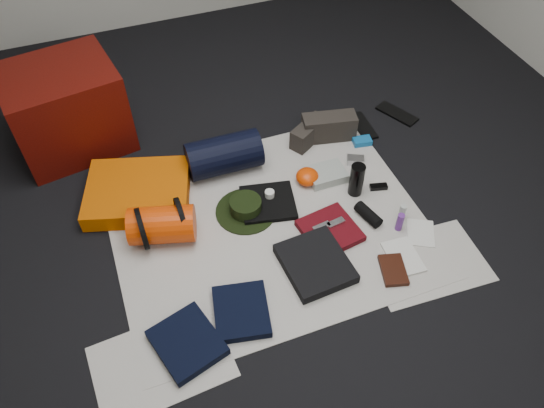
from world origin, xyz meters
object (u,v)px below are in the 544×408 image
object	(u,v)px
red_cabinet	(66,109)
navy_duffel	(224,155)
water_bottle	(357,180)
paperback_book	(393,270)
sleeping_pad	(138,192)
compact_camera	(355,160)
stuff_sack	(162,225)

from	to	relation	value
red_cabinet	navy_duffel	world-z (taller)	red_cabinet
red_cabinet	water_bottle	bearing A→B (deg)	-44.32
water_bottle	paperback_book	xyz separation A→B (m)	(-0.06, -0.54, -0.09)
sleeping_pad	paperback_book	world-z (taller)	sleeping_pad
red_cabinet	compact_camera	distance (m)	1.69
navy_duffel	paperback_book	world-z (taller)	navy_duffel
navy_duffel	red_cabinet	bearing A→B (deg)	146.25
red_cabinet	stuff_sack	size ratio (longest dim) A/B	1.86
red_cabinet	stuff_sack	bearing A→B (deg)	-79.44
navy_duffel	water_bottle	size ratio (longest dim) A/B	2.11
water_bottle	compact_camera	bearing A→B (deg)	62.80
paperback_book	navy_duffel	bearing A→B (deg)	135.07
stuff_sack	navy_duffel	bearing A→B (deg)	39.95
navy_duffel	sleeping_pad	bearing A→B (deg)	-172.49
sleeping_pad	navy_duffel	world-z (taller)	navy_duffel
sleeping_pad	navy_duffel	xyz separation A→B (m)	(0.51, 0.06, 0.06)
red_cabinet	sleeping_pad	size ratio (longest dim) A/B	1.12
red_cabinet	water_bottle	distance (m)	1.70
stuff_sack	paperback_book	distance (m)	1.17
compact_camera	paperback_book	bearing A→B (deg)	-77.21
water_bottle	compact_camera	size ratio (longest dim) A/B	2.01
sleeping_pad	compact_camera	bearing A→B (deg)	-7.55
stuff_sack	water_bottle	bearing A→B (deg)	-3.37
paperback_book	compact_camera	bearing A→B (deg)	92.63
navy_duffel	water_bottle	world-z (taller)	navy_duffel
red_cabinet	stuff_sack	distance (m)	0.98
red_cabinet	water_bottle	size ratio (longest dim) A/B	3.08
red_cabinet	paperback_book	bearing A→B (deg)	-58.13
sleeping_pad	paperback_book	bearing A→B (deg)	-40.67
compact_camera	paperback_book	distance (m)	0.77
compact_camera	paperback_book	size ratio (longest dim) A/B	0.55
compact_camera	paperback_book	xyz separation A→B (m)	(-0.17, -0.75, -0.01)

